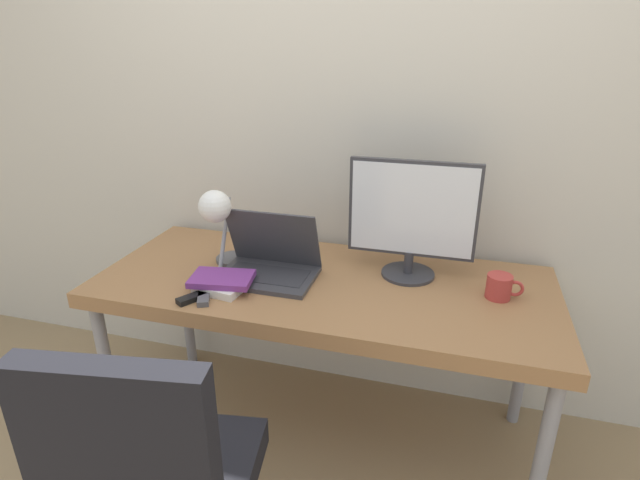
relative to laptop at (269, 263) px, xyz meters
name	(u,v)px	position (x,y,z in m)	size (l,w,h in m)	color
wall_back	(351,118)	(0.21, 0.45, 0.50)	(8.00, 0.05, 2.60)	beige
desk	(323,294)	(0.21, 0.02, -0.11)	(1.75, 0.73, 0.75)	#996B42
laptop	(269,263)	(0.00, 0.00, 0.00)	(0.37, 0.26, 0.26)	#38383D
monitor	(412,217)	(0.52, 0.16, 0.19)	(0.48, 0.21, 0.46)	#333338
desk_lamp	(218,216)	(-0.20, -0.01, 0.18)	(0.14, 0.26, 0.34)	#4C4C51
book_stack	(221,282)	(-0.13, -0.16, -0.02)	(0.24, 0.18, 0.05)	silver
tv_remote	(198,296)	(-0.18, -0.24, -0.04)	(0.12, 0.15, 0.02)	black
media_remote	(204,294)	(-0.16, -0.23, -0.04)	(0.10, 0.16, 0.02)	#4C4C51
mug	(500,287)	(0.86, 0.06, -0.01)	(0.13, 0.09, 0.09)	#B23833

